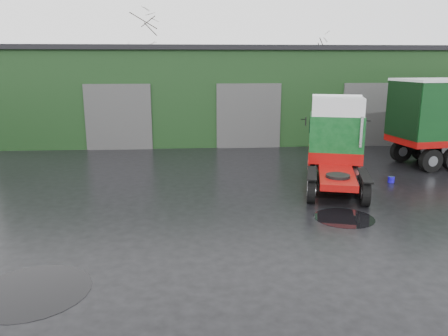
{
  "coord_description": "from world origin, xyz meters",
  "views": [
    {
      "loc": [
        -1.6,
        -13.03,
        5.27
      ],
      "look_at": [
        -0.48,
        1.61,
        1.7
      ],
      "focal_mm": 35.0,
      "sensor_mm": 36.0,
      "label": 1
    }
  ],
  "objects_px": {
    "warehouse": "(238,91)",
    "wash_bucket": "(391,179)",
    "hero_tractor": "(337,145)",
    "tree_back_b": "(308,78)",
    "tree_back_a": "(144,68)"
  },
  "relations": [
    {
      "from": "tree_back_b",
      "to": "tree_back_a",
      "type": "bearing_deg",
      "value": 180.0
    },
    {
      "from": "warehouse",
      "to": "wash_bucket",
      "type": "relative_size",
      "value": 115.38
    },
    {
      "from": "hero_tractor",
      "to": "tree_back_a",
      "type": "relative_size",
      "value": 0.65
    },
    {
      "from": "wash_bucket",
      "to": "warehouse",
      "type": "bearing_deg",
      "value": 110.0
    },
    {
      "from": "wash_bucket",
      "to": "tree_back_a",
      "type": "distance_m",
      "value": 28.46
    },
    {
      "from": "tree_back_a",
      "to": "wash_bucket",
      "type": "bearing_deg",
      "value": -61.61
    },
    {
      "from": "wash_bucket",
      "to": "tree_back_a",
      "type": "xyz_separation_m",
      "value": [
        -13.35,
        24.71,
        4.62
      ]
    },
    {
      "from": "hero_tractor",
      "to": "tree_back_b",
      "type": "height_order",
      "value": "tree_back_b"
    },
    {
      "from": "tree_back_b",
      "to": "warehouse",
      "type": "bearing_deg",
      "value": -128.66
    },
    {
      "from": "hero_tractor",
      "to": "tree_back_b",
      "type": "distance_m",
      "value": 26.15
    },
    {
      "from": "warehouse",
      "to": "tree_back_a",
      "type": "relative_size",
      "value": 3.41
    },
    {
      "from": "hero_tractor",
      "to": "warehouse",
      "type": "bearing_deg",
      "value": 114.72
    },
    {
      "from": "warehouse",
      "to": "wash_bucket",
      "type": "bearing_deg",
      "value": -70.0
    },
    {
      "from": "tree_back_a",
      "to": "tree_back_b",
      "type": "distance_m",
      "value": 16.03
    },
    {
      "from": "hero_tractor",
      "to": "tree_back_a",
      "type": "height_order",
      "value": "tree_back_a"
    }
  ]
}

